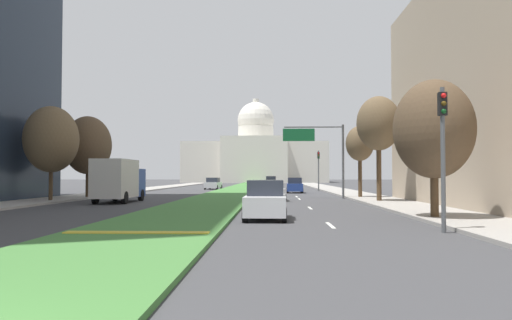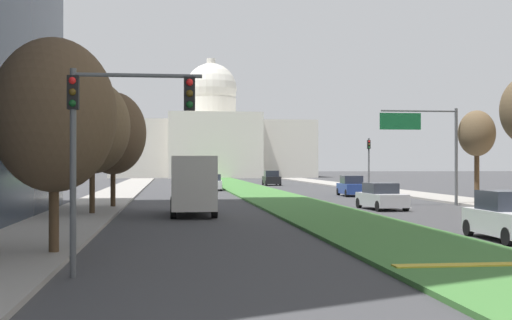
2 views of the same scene
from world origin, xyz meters
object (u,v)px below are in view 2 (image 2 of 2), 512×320
at_px(traffic_light_far_right, 369,158).
at_px(sedan_lead_stopped, 508,217).
at_px(sedan_distant, 352,187).
at_px(box_truck_delivery, 193,184).
at_px(capitol_building, 211,142).
at_px(street_tree_right_far, 477,134).
at_px(traffic_light_near_left, 108,125).
at_px(sedan_very_far, 271,178).
at_px(overhead_guide_sign, 428,136).
at_px(street_tree_left_near, 54,115).
at_px(street_tree_left_far, 113,133).
at_px(sedan_far_horizon, 213,183).
at_px(sedan_midblock, 381,197).
at_px(street_tree_left_mid, 92,127).

relative_size(traffic_light_far_right, sedan_lead_stopped, 1.25).
distance_m(sedan_distant, box_truck_delivery, 24.44).
distance_m(capitol_building, street_tree_right_far, 97.16).
height_order(traffic_light_near_left, traffic_light_far_right, same).
bearing_deg(box_truck_delivery, sedan_very_far, 76.71).
height_order(overhead_guide_sign, street_tree_left_near, street_tree_left_near).
xyz_separation_m(capitol_building, box_truck_delivery, (-7.00, -103.04, -5.38)).
bearing_deg(street_tree_left_near, sedan_very_far, 75.89).
distance_m(capitol_building, street_tree_left_near, 119.38).
distance_m(overhead_guide_sign, street_tree_right_far, 3.48).
height_order(traffic_light_far_right, sedan_very_far, traffic_light_far_right).
bearing_deg(capitol_building, street_tree_left_far, -96.91).
distance_m(sedan_far_horizon, box_truck_delivery, 33.50).
relative_size(capitol_building, street_tree_left_near, 5.98).
bearing_deg(sedan_midblock, sedan_lead_stopped, -91.30).
xyz_separation_m(sedan_lead_stopped, sedan_distant, (3.00, 33.13, -0.03)).
height_order(traffic_light_near_left, street_tree_left_mid, street_tree_left_mid).
bearing_deg(sedan_very_far, street_tree_left_mid, -109.29).
height_order(sedan_midblock, sedan_distant, sedan_distant).
bearing_deg(traffic_light_far_right, sedan_distant, -118.06).
bearing_deg(street_tree_left_near, traffic_light_far_right, 62.06).
height_order(capitol_building, box_truck_delivery, capitol_building).
bearing_deg(street_tree_left_near, sedan_lead_stopped, 8.91).
distance_m(traffic_light_near_left, traffic_light_far_right, 50.23).
xyz_separation_m(sedan_far_horizon, sedan_very_far, (8.35, 15.09, 0.07)).
relative_size(overhead_guide_sign, sedan_lead_stopped, 1.56).
bearing_deg(capitol_building, sedan_far_horizon, -93.21).
distance_m(traffic_light_near_left, street_tree_right_far, 34.36).
height_order(street_tree_left_far, sedan_far_horizon, street_tree_left_far).
height_order(overhead_guide_sign, street_tree_left_far, street_tree_left_far).
distance_m(sedan_distant, sedan_far_horizon, 17.44).
bearing_deg(sedan_far_horizon, box_truck_delivery, -95.30).
bearing_deg(sedan_lead_stopped, street_tree_right_far, 67.92).
bearing_deg(street_tree_left_far, street_tree_left_mid, -96.30).
relative_size(street_tree_left_far, sedan_far_horizon, 1.55).
bearing_deg(sedan_lead_stopped, street_tree_left_mid, 140.50).
xyz_separation_m(traffic_light_near_left, traffic_light_far_right, (20.31, 45.93, -0.48)).
relative_size(capitol_building, traffic_light_near_left, 7.66).
distance_m(overhead_guide_sign, box_truck_delivery, 17.36).
xyz_separation_m(traffic_light_near_left, box_truck_delivery, (2.73, 19.68, -2.12)).
bearing_deg(sedan_far_horizon, street_tree_left_mid, -104.41).
bearing_deg(sedan_distant, street_tree_right_far, -68.95).
bearing_deg(sedan_very_far, sedan_lead_stopped, -90.24).
bearing_deg(traffic_light_near_left, street_tree_left_near, 116.35).
bearing_deg(box_truck_delivery, sedan_midblock, 15.83).
xyz_separation_m(street_tree_left_far, sedan_very_far, (16.18, 42.36, -3.82)).
relative_size(capitol_building, sedan_far_horizon, 8.48).
relative_size(traffic_light_near_left, box_truck_delivery, 0.81).
relative_size(overhead_guide_sign, sedan_far_horizon, 1.38).
bearing_deg(box_truck_delivery, overhead_guide_sign, 22.59).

